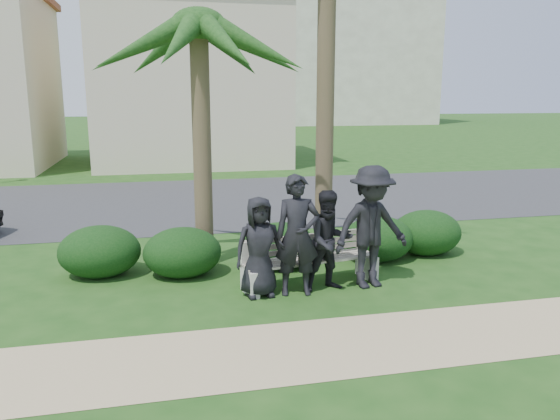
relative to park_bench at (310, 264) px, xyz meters
The scene contains 16 objects.
ground 0.56m from the park_bench, 60.00° to the right, with size 160.00×160.00×0.00m, color #1B4513.
footpath 2.22m from the park_bench, 84.28° to the right, with size 30.00×1.60×0.01m, color tan.
asphalt_street 7.63m from the park_bench, 88.36° to the left, with size 160.00×8.00×0.01m, color #2D2D30.
stucco_bldg_right 17.95m from the park_bench, 92.54° to the left, with size 8.40×8.40×7.30m.
hotel_tower 57.93m from the park_bench, 75.41° to the left, with size 26.00×18.00×37.30m.
park_bench is the anchor object (origin of this frame).
man_a 1.01m from the park_bench, 161.62° to the right, with size 0.74×0.48×1.52m, color black.
man_b 0.74m from the park_bench, 131.17° to the right, with size 0.67×0.44×1.84m, color black.
man_c 0.56m from the park_bench, 51.04° to the right, with size 0.76×0.59×1.57m, color black.
man_d 1.12m from the park_bench, 17.03° to the right, with size 1.25×0.72×1.93m, color black.
hedge_a 3.54m from the park_bench, 159.63° to the left, with size 1.35×1.12×0.88m, color black.
hedge_b 2.17m from the park_bench, 154.79° to the left, with size 1.30×1.08×0.85m, color black.
hedge_c 1.07m from the park_bench, 103.92° to the left, with size 1.26×1.04×0.82m, color black.
hedge_d 1.89m from the park_bench, 33.25° to the left, with size 1.30×1.08×0.85m, color black.
hedge_e 2.93m from the park_bench, 24.90° to the left, with size 1.34×1.10×0.87m, color black.
palm_left 4.31m from the park_bench, 135.78° to the left, with size 3.00×3.00×5.03m.
Camera 1 is at (-2.52, -7.63, 2.96)m, focal length 35.00 mm.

